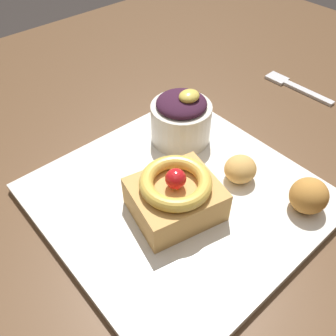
% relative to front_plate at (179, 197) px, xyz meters
% --- Properties ---
extents(dining_table, '(1.33, 1.01, 0.73)m').
position_rel_front_plate_xyz_m(dining_table, '(0.02, 0.07, -0.10)').
color(dining_table, brown).
rests_on(dining_table, ground_plane).
extents(front_plate, '(0.30, 0.30, 0.01)m').
position_rel_front_plate_xyz_m(front_plate, '(0.00, 0.00, 0.00)').
color(front_plate, white).
rests_on(front_plate, dining_table).
extents(cake_slice, '(0.11, 0.10, 0.06)m').
position_rel_front_plate_xyz_m(cake_slice, '(-0.02, -0.02, 0.03)').
color(cake_slice, tan).
rests_on(cake_slice, front_plate).
extents(berry_ramekin, '(0.08, 0.08, 0.08)m').
position_rel_front_plate_xyz_m(berry_ramekin, '(0.07, 0.07, 0.04)').
color(berry_ramekin, silver).
rests_on(berry_ramekin, front_plate).
extents(fritter_front, '(0.04, 0.04, 0.03)m').
position_rel_front_plate_xyz_m(fritter_front, '(0.07, -0.03, 0.02)').
color(fritter_front, tan).
rests_on(fritter_front, front_plate).
extents(fritter_middle, '(0.04, 0.04, 0.04)m').
position_rel_front_plate_xyz_m(fritter_middle, '(0.09, -0.11, 0.03)').
color(fritter_middle, '#BC7F38').
rests_on(fritter_middle, front_plate).
extents(fork, '(0.03, 0.13, 0.00)m').
position_rel_front_plate_xyz_m(fork, '(0.32, 0.06, -0.00)').
color(fork, silver).
rests_on(fork, dining_table).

